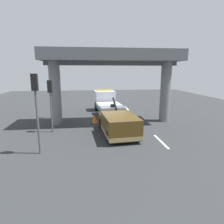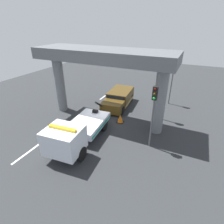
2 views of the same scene
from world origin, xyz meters
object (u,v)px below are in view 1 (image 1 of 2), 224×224
(tow_truck_white, at_px, (107,102))
(towed_van_green, at_px, (118,124))
(traffic_light_mid, at_px, (59,84))
(traffic_light_far, at_px, (50,95))
(traffic_light_near, at_px, (36,97))
(traffic_cone_orange, at_px, (95,120))

(tow_truck_white, height_order, towed_van_green, tow_truck_white)
(traffic_light_mid, bearing_deg, traffic_light_far, 180.00)
(traffic_light_near, bearing_deg, traffic_cone_orange, -28.26)
(traffic_light_near, relative_size, traffic_light_far, 1.13)
(towed_van_green, bearing_deg, traffic_light_near, 119.33)
(tow_truck_white, bearing_deg, traffic_light_mid, 115.41)
(traffic_cone_orange, bearing_deg, tow_truck_white, -18.37)
(traffic_light_mid, bearing_deg, tow_truck_white, -64.59)
(tow_truck_white, relative_size, traffic_light_mid, 1.58)
(traffic_light_near, distance_m, traffic_light_far, 4.02)
(towed_van_green, distance_m, traffic_light_mid, 7.99)
(traffic_cone_orange, bearing_deg, traffic_light_far, 123.25)
(traffic_light_near, height_order, traffic_cone_orange, traffic_light_near)
(tow_truck_white, bearing_deg, traffic_cone_orange, 161.63)
(tow_truck_white, bearing_deg, traffic_light_near, 155.80)
(tow_truck_white, height_order, traffic_light_far, traffic_light_far)
(towed_van_green, relative_size, traffic_light_near, 1.19)
(tow_truck_white, distance_m, towed_van_green, 8.05)
(traffic_light_far, height_order, traffic_cone_orange, traffic_light_far)
(towed_van_green, bearing_deg, traffic_light_far, 76.01)
(towed_van_green, distance_m, traffic_light_far, 5.51)
(towed_van_green, height_order, traffic_cone_orange, towed_van_green)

